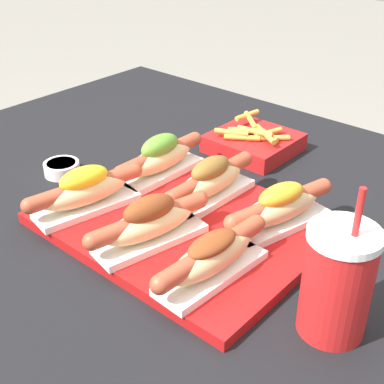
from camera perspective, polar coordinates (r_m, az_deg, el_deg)
patio_table at (r=1.13m, az=1.61°, el=-19.56°), size 1.42×1.06×0.76m
serving_tray at (r=0.86m, az=-0.88°, el=-3.32°), size 0.43×0.33×0.02m
hot_dog_0 at (r=0.88m, az=-11.32°, el=0.14°), size 0.09×0.21×0.08m
hot_dog_1 at (r=0.78m, az=-4.53°, el=-3.26°), size 0.09×0.21×0.08m
hot_dog_2 at (r=0.72m, az=2.13°, el=-6.91°), size 0.07×0.21×0.06m
hot_dog_3 at (r=0.97m, az=-3.42°, el=3.68°), size 0.06×0.21×0.08m
hot_dog_4 at (r=0.89m, az=1.96°, el=1.20°), size 0.06×0.21×0.08m
hot_dog_5 at (r=0.83m, az=9.37°, el=-1.63°), size 0.10×0.21×0.07m
sauce_bowl at (r=1.05m, az=-13.73°, el=2.54°), size 0.07×0.07×0.02m
drink_cup at (r=0.66m, az=15.23°, el=-9.24°), size 0.09×0.09×0.21m
fries_basket at (r=1.11m, az=6.58°, el=5.36°), size 0.16×0.16×0.06m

